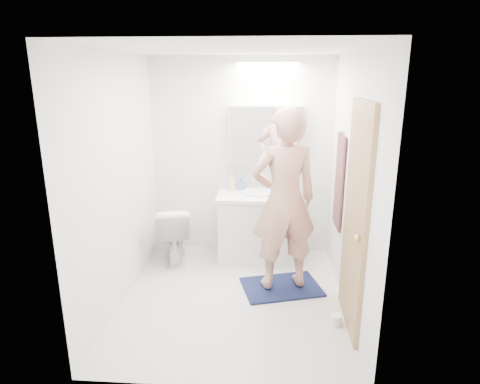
# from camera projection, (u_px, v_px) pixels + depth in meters

# --- Properties ---
(floor) EXTENTS (2.50, 2.50, 0.00)m
(floor) POSITION_uv_depth(u_px,v_px,m) (233.00, 298.00, 4.19)
(floor) COLOR silver
(floor) RESTS_ON ground
(ceiling) EXTENTS (2.50, 2.50, 0.00)m
(ceiling) POSITION_uv_depth(u_px,v_px,m) (232.00, 49.00, 3.53)
(ceiling) COLOR white
(ceiling) RESTS_ON floor
(wall_back) EXTENTS (2.50, 0.00, 2.50)m
(wall_back) POSITION_uv_depth(u_px,v_px,m) (242.00, 158.00, 5.06)
(wall_back) COLOR white
(wall_back) RESTS_ON floor
(wall_front) EXTENTS (2.50, 0.00, 2.50)m
(wall_front) POSITION_uv_depth(u_px,v_px,m) (216.00, 234.00, 2.66)
(wall_front) COLOR white
(wall_front) RESTS_ON floor
(wall_left) EXTENTS (0.00, 2.50, 2.50)m
(wall_left) POSITION_uv_depth(u_px,v_px,m) (118.00, 182.00, 3.93)
(wall_left) COLOR white
(wall_left) RESTS_ON floor
(wall_right) EXTENTS (0.00, 2.50, 2.50)m
(wall_right) POSITION_uv_depth(u_px,v_px,m) (352.00, 186.00, 3.78)
(wall_right) COLOR white
(wall_right) RESTS_ON floor
(vanity_cabinet) EXTENTS (0.90, 0.55, 0.78)m
(vanity_cabinet) POSITION_uv_depth(u_px,v_px,m) (257.00, 228.00, 4.99)
(vanity_cabinet) COLOR silver
(vanity_cabinet) RESTS_ON floor
(countertop) EXTENTS (0.95, 0.58, 0.04)m
(countertop) POSITION_uv_depth(u_px,v_px,m) (258.00, 196.00, 4.88)
(countertop) COLOR white
(countertop) RESTS_ON vanity_cabinet
(sink_basin) EXTENTS (0.36, 0.36, 0.03)m
(sink_basin) POSITION_uv_depth(u_px,v_px,m) (258.00, 192.00, 4.90)
(sink_basin) COLOR silver
(sink_basin) RESTS_ON countertop
(faucet) EXTENTS (0.02, 0.02, 0.16)m
(faucet) POSITION_uv_depth(u_px,v_px,m) (258.00, 183.00, 5.06)
(faucet) COLOR #B9B8BD
(faucet) RESTS_ON countertop
(medicine_cabinet) EXTENTS (0.88, 0.14, 0.70)m
(medicine_cabinet) POSITION_uv_depth(u_px,v_px,m) (266.00, 134.00, 4.88)
(medicine_cabinet) COLOR white
(medicine_cabinet) RESTS_ON wall_back
(mirror_panel) EXTENTS (0.84, 0.01, 0.66)m
(mirror_panel) POSITION_uv_depth(u_px,v_px,m) (266.00, 135.00, 4.81)
(mirror_panel) COLOR silver
(mirror_panel) RESTS_ON medicine_cabinet
(toilet) EXTENTS (0.51, 0.74, 0.70)m
(toilet) POSITION_uv_depth(u_px,v_px,m) (174.00, 233.00, 4.96)
(toilet) COLOR white
(toilet) RESTS_ON floor
(bath_rug) EXTENTS (0.92, 0.75, 0.02)m
(bath_rug) POSITION_uv_depth(u_px,v_px,m) (281.00, 287.00, 4.38)
(bath_rug) COLOR #162346
(bath_rug) RESTS_ON floor
(person) EXTENTS (0.77, 0.61, 1.86)m
(person) POSITION_uv_depth(u_px,v_px,m) (284.00, 200.00, 4.11)
(person) COLOR tan
(person) RESTS_ON bath_rug
(door) EXTENTS (0.04, 0.80, 2.00)m
(door) POSITION_uv_depth(u_px,v_px,m) (356.00, 220.00, 3.51)
(door) COLOR tan
(door) RESTS_ON wall_right
(door_knob) EXTENTS (0.06, 0.06, 0.06)m
(door_knob) POSITION_uv_depth(u_px,v_px,m) (357.00, 238.00, 3.24)
(door_knob) COLOR gold
(door_knob) RESTS_ON door
(towel) EXTENTS (0.02, 0.42, 1.00)m
(towel) POSITION_uv_depth(u_px,v_px,m) (339.00, 181.00, 4.34)
(towel) COLOR #14233F
(towel) RESTS_ON wall_right
(towel_hook) EXTENTS (0.07, 0.02, 0.02)m
(towel_hook) POSITION_uv_depth(u_px,v_px,m) (341.00, 132.00, 4.20)
(towel_hook) COLOR silver
(towel_hook) RESTS_ON wall_right
(soap_bottle_a) EXTENTS (0.12, 0.12, 0.24)m
(soap_bottle_a) POSITION_uv_depth(u_px,v_px,m) (231.00, 181.00, 5.01)
(soap_bottle_a) COLOR #CECA85
(soap_bottle_a) RESTS_ON countertop
(soap_bottle_b) EXTENTS (0.08, 0.09, 0.15)m
(soap_bottle_b) POSITION_uv_depth(u_px,v_px,m) (241.00, 184.00, 5.04)
(soap_bottle_b) COLOR #597BBF
(soap_bottle_b) RESTS_ON countertop
(toothbrush_cup) EXTENTS (0.11, 0.11, 0.10)m
(toothbrush_cup) POSITION_uv_depth(u_px,v_px,m) (274.00, 187.00, 5.00)
(toothbrush_cup) COLOR #414CC4
(toothbrush_cup) RESTS_ON countertop
(toilet_paper_roll) EXTENTS (0.11, 0.11, 0.10)m
(toilet_paper_roll) POSITION_uv_depth(u_px,v_px,m) (335.00, 320.00, 3.73)
(toilet_paper_roll) COLOR white
(toilet_paper_roll) RESTS_ON floor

